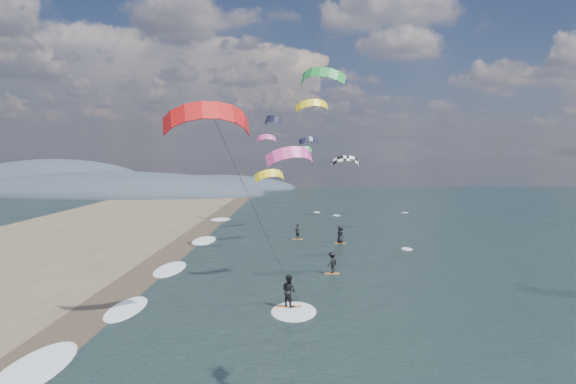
{
  "coord_description": "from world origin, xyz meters",
  "views": [
    {
      "loc": [
        -0.24,
        -16.55,
        9.03
      ],
      "look_at": [
        -1.0,
        12.0,
        7.0
      ],
      "focal_mm": 35.0,
      "sensor_mm": 36.0,
      "label": 1
    }
  ],
  "objects": [
    {
      "name": "wet_sand_strip",
      "position": [
        -12.0,
        10.0,
        0.0
      ],
      "size": [
        3.0,
        240.0,
        0.0
      ],
      "primitive_type": "cube",
      "color": "#382D23",
      "rests_on": "ground"
    },
    {
      "name": "coastal_hills",
      "position": [
        -44.84,
        107.86,
        0.0
      ],
      "size": [
        80.0,
        41.0,
        15.0
      ],
      "color": "#3D4756",
      "rests_on": "ground"
    },
    {
      "name": "kitesurfer_near_b",
      "position": [
        -3.46,
        11.2,
        7.85
      ],
      "size": [
        7.3,
        8.76,
        12.16
      ],
      "color": "orange",
      "rests_on": "ground"
    },
    {
      "name": "far_kitesurfers",
      "position": [
        2.07,
        32.49,
        0.84
      ],
      "size": [
        5.39,
        17.4,
        1.74
      ],
      "color": "orange",
      "rests_on": "ground"
    },
    {
      "name": "bg_kite_field",
      "position": [
        -0.08,
        52.18,
        11.18
      ],
      "size": [
        14.87,
        68.88,
        9.81
      ],
      "color": "#D83F8C",
      "rests_on": "ground"
    },
    {
      "name": "shoreline_surf",
      "position": [
        -10.8,
        14.75,
        0.0
      ],
      "size": [
        2.4,
        79.4,
        0.11
      ],
      "color": "white",
      "rests_on": "ground"
    }
  ]
}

